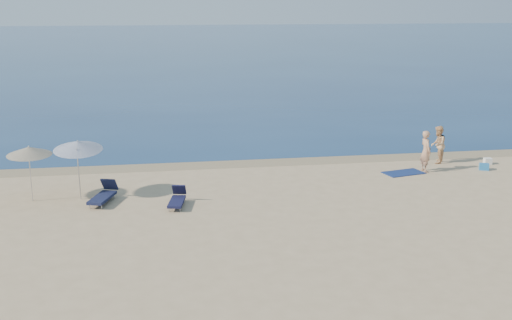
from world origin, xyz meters
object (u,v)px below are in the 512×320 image
Objects in this scene: blue_cooler at (484,167)px; person_left at (426,151)px; umbrella_near at (78,146)px; person_right at (438,145)px.

person_left is at bearing -162.42° from blue_cooler.
blue_cooler is at bearing 3.73° from umbrella_near.
umbrella_near is (-15.70, -2.87, 1.18)m from person_right.
blue_cooler is 17.39m from umbrella_near.
umbrella_near is at bearing -46.91° from person_right.
person_right is 16.01m from umbrella_near.
person_left is 2.82m from blue_cooler.
person_right is 0.73× the size of umbrella_near.
umbrella_near reaches higher than person_right.
person_left is 1.77m from person_right.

